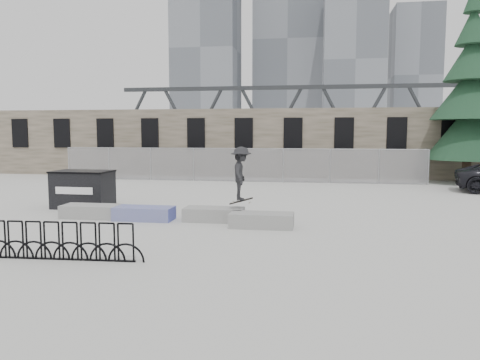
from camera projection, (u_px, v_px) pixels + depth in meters
name	position (u px, v px, depth m)	size (l,w,h in m)	color
ground	(178.00, 220.00, 16.06)	(120.00, 120.00, 0.00)	#B5B4B0
stone_wall	(247.00, 143.00, 31.77)	(36.00, 2.58, 4.50)	brown
chainlink_fence	(238.00, 164.00, 28.22)	(22.06, 0.06, 2.02)	gray
planter_far_left	(91.00, 211.00, 16.38)	(2.00, 0.90, 0.45)	#999996
planter_center_left	(144.00, 213.00, 15.96)	(2.00, 0.90, 0.45)	#3A43AF
planter_center_right	(214.00, 214.00, 15.77)	(2.00, 0.90, 0.45)	#999996
planter_offset	(262.00, 220.00, 14.73)	(2.00, 0.90, 0.45)	#999996
dumpster	(83.00, 189.00, 18.48)	(2.27, 1.41, 1.48)	black
bike_rack	(61.00, 242.00, 10.96)	(4.04, 0.25, 0.90)	black
spruce_tree	(470.00, 101.00, 26.85)	(4.71, 4.71, 11.50)	#38281E
skyline_towers	(292.00, 53.00, 106.19)	(58.00, 28.00, 48.00)	slate
truss_bridge	(353.00, 124.00, 68.05)	(70.00, 3.00, 9.80)	#2D3033
skateboarder	(241.00, 174.00, 15.51)	(0.80, 1.21, 1.93)	black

